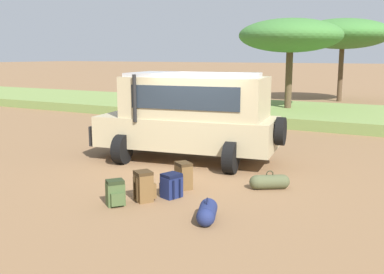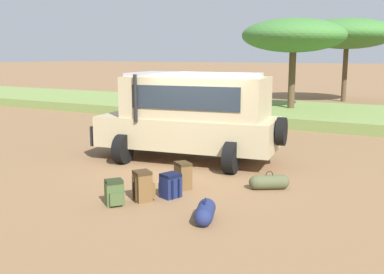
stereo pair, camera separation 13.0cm
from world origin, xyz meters
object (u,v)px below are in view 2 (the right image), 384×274
backpack_near_rear_wheel (170,186)px  backpack_outermost (114,193)px  safari_vehicle (191,115)px  backpack_beside_front_wheel (143,186)px  duffel_bag_soft_canvas (269,182)px  acacia_tree_far_left (294,36)px  duffel_bag_low_black_case (205,212)px  backpack_cluster_center (182,176)px  acacia_tree_left_mid (347,34)px

backpack_near_rear_wheel → backpack_outermost: backpack_outermost is taller
safari_vehicle → backpack_beside_front_wheel: safari_vehicle is taller
safari_vehicle → backpack_beside_front_wheel: (0.91, -3.56, -0.99)m
duffel_bag_soft_canvas → acacia_tree_far_left: size_ratio=0.16×
backpack_outermost → duffel_bag_low_black_case: (1.95, 0.13, -0.08)m
acacia_tree_far_left → backpack_near_rear_wheel: bearing=-83.2°
safari_vehicle → acacia_tree_far_left: bearing=91.8°
backpack_beside_front_wheel → duffel_bag_low_black_case: backpack_beside_front_wheel is taller
backpack_near_rear_wheel → safari_vehicle: bearing=112.2°
backpack_near_rear_wheel → duffel_bag_low_black_case: (1.27, -0.85, -0.08)m
backpack_near_rear_wheel → acacia_tree_far_left: (-1.58, 13.19, 3.54)m
duffel_bag_low_black_case → acacia_tree_far_left: bearing=101.5°
acacia_tree_far_left → backpack_cluster_center: bearing=-83.2°
acacia_tree_left_mid → duffel_bag_low_black_case: bearing=-84.6°
backpack_near_rear_wheel → duffel_bag_low_black_case: bearing=-33.7°
backpack_beside_front_wheel → backpack_cluster_center: 1.15m
acacia_tree_far_left → duffel_bag_low_black_case: bearing=-78.5°
acacia_tree_left_mid → duffel_bag_soft_canvas: bearing=-83.0°
safari_vehicle → duffel_bag_low_black_case: (2.53, -3.93, -1.13)m
acacia_tree_left_mid → backpack_beside_front_wheel: bearing=-88.6°
safari_vehicle → duffel_bag_soft_canvas: 3.43m
backpack_cluster_center → backpack_outermost: (-0.59, -1.63, -0.04)m
safari_vehicle → backpack_near_rear_wheel: 3.50m
backpack_near_rear_wheel → duffel_bag_soft_canvas: backpack_near_rear_wheel is taller
backpack_cluster_center → duffel_bag_soft_canvas: (1.69, 0.90, -0.13)m
backpack_near_rear_wheel → backpack_outermost: size_ratio=0.99×
backpack_cluster_center → safari_vehicle: bearing=115.6°
backpack_beside_front_wheel → duffel_bag_low_black_case: (1.62, -0.37, -0.14)m
backpack_outermost → duffel_bag_soft_canvas: backpack_outermost is taller
acacia_tree_left_mid → safari_vehicle: bearing=-91.0°
backpack_cluster_center → backpack_near_rear_wheel: (0.09, -0.65, -0.04)m
backpack_outermost → backpack_near_rear_wheel: bearing=54.9°
safari_vehicle → acacia_tree_far_left: size_ratio=1.12×
safari_vehicle → acacia_tree_far_left: acacia_tree_far_left is taller
duffel_bag_soft_canvas → acacia_tree_far_left: (-3.17, 11.64, 3.63)m
backpack_beside_front_wheel → backpack_outermost: (-0.33, -0.50, -0.05)m
duffel_bag_soft_canvas → safari_vehicle: bearing=151.7°
backpack_cluster_center → duffel_bag_low_black_case: (1.36, -1.50, -0.12)m
backpack_beside_front_wheel → backpack_near_rear_wheel: backpack_beside_front_wheel is taller
backpack_outermost → acacia_tree_left_mid: 23.36m
backpack_beside_front_wheel → backpack_outermost: bearing=-123.3°
backpack_near_rear_wheel → backpack_outermost: (-0.68, -0.97, 0.00)m
backpack_beside_front_wheel → acacia_tree_left_mid: (-0.56, 22.52, 3.91)m
backpack_outermost → duffel_bag_soft_canvas: size_ratio=0.64×
duffel_bag_soft_canvas → acacia_tree_left_mid: size_ratio=0.13×
backpack_beside_front_wheel → acacia_tree_far_left: (-1.23, 13.66, 3.48)m
backpack_beside_front_wheel → backpack_near_rear_wheel: 0.59m
safari_vehicle → backpack_cluster_center: (1.17, -2.43, -1.01)m
duffel_bag_low_black_case → acacia_tree_left_mid: bearing=95.4°
backpack_cluster_center → duffel_bag_soft_canvas: bearing=28.0°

